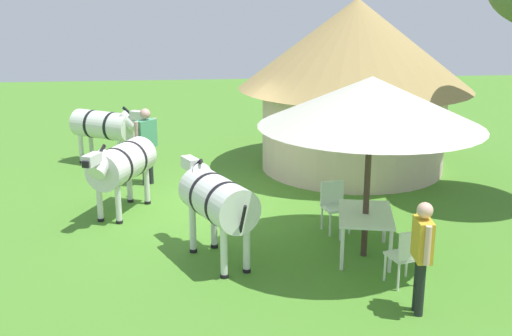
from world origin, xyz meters
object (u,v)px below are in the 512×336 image
at_px(zebra_by_umbrella, 121,164).
at_px(zebra_toward_hut, 105,126).
at_px(thatched_hut, 354,76).
at_px(shade_umbrella, 371,102).
at_px(patio_dining_table, 365,218).
at_px(guest_beside_umbrella, 422,248).
at_px(standing_watcher, 146,139).
at_px(zebra_nearest_camera, 217,199).
at_px(patio_chair_west_end, 334,203).
at_px(patio_chair_near_lawn, 407,253).

bearing_deg(zebra_by_umbrella, zebra_toward_hut, -55.34).
distance_m(thatched_hut, shade_umbrella, 5.33).
bearing_deg(patio_dining_table, guest_beside_umbrella, 6.50).
xyz_separation_m(standing_watcher, zebra_nearest_camera, (4.28, 1.37, 0.01)).
distance_m(shade_umbrella, zebra_toward_hut, 7.97).
distance_m(shade_umbrella, zebra_nearest_camera, 2.84).
xyz_separation_m(patio_dining_table, patio_chair_west_end, (-1.17, -0.25, -0.13)).
distance_m(patio_chair_west_end, zebra_by_umbrella, 4.12).
bearing_deg(standing_watcher, guest_beside_umbrella, 77.72).
bearing_deg(patio_chair_near_lawn, zebra_toward_hut, 110.28).
bearing_deg(standing_watcher, thatched_hut, 145.58).
distance_m(patio_chair_near_lawn, zebra_toward_hut, 8.93).
distance_m(thatched_hut, standing_watcher, 5.08).
xyz_separation_m(shade_umbrella, standing_watcher, (-4.32, -3.77, -1.53)).
bearing_deg(zebra_toward_hut, patio_chair_west_end, 75.94).
height_order(standing_watcher, zebra_toward_hut, standing_watcher).
bearing_deg(patio_chair_near_lawn, zebra_by_umbrella, 125.54).
relative_size(shade_umbrella, zebra_nearest_camera, 1.76).
height_order(patio_chair_near_lawn, standing_watcher, standing_watcher).
height_order(patio_dining_table, patio_chair_west_end, patio_chair_west_end).
relative_size(thatched_hut, patio_chair_west_end, 6.10).
xyz_separation_m(thatched_hut, zebra_nearest_camera, (5.17, -3.48, -1.20)).
bearing_deg(zebra_toward_hut, zebra_by_umbrella, 44.32).
relative_size(thatched_hut, patio_dining_table, 3.72).
height_order(shade_umbrella, zebra_by_umbrella, shade_umbrella).
height_order(patio_chair_near_lawn, guest_beside_umbrella, guest_beside_umbrella).
bearing_deg(zebra_nearest_camera, shade_umbrella, -25.27).
bearing_deg(patio_chair_near_lawn, zebra_nearest_camera, 141.00).
distance_m(patio_dining_table, zebra_toward_hut, 7.81).
relative_size(guest_beside_umbrella, zebra_by_umbrella, 0.76).
relative_size(zebra_nearest_camera, zebra_toward_hut, 1.00).
distance_m(patio_chair_west_end, zebra_toward_hut, 6.78).
bearing_deg(thatched_hut, patio_dining_table, -11.68).
xyz_separation_m(thatched_hut, guest_beside_umbrella, (7.15, -0.86, -1.29)).
height_order(thatched_hut, zebra_toward_hut, thatched_hut).
relative_size(patio_chair_near_lawn, zebra_nearest_camera, 0.45).
bearing_deg(guest_beside_umbrella, patio_dining_table, 12.31).
bearing_deg(standing_watcher, zebra_toward_hut, -102.84).
height_order(shade_umbrella, patio_dining_table, shade_umbrella).
xyz_separation_m(thatched_hut, patio_dining_table, (5.21, -1.08, -1.59)).
bearing_deg(shade_umbrella, zebra_nearest_camera, -90.91).
relative_size(patio_chair_west_end, zebra_nearest_camera, 0.45).
xyz_separation_m(zebra_nearest_camera, zebra_toward_hut, (-6.06, -2.48, -0.06)).
bearing_deg(patio_dining_table, shade_umbrella, 45.00).
height_order(thatched_hut, patio_chair_west_end, thatched_hut).
distance_m(zebra_nearest_camera, zebra_by_umbrella, 2.98).
height_order(thatched_hut, shade_umbrella, thatched_hut).
relative_size(zebra_nearest_camera, zebra_by_umbrella, 0.96).
bearing_deg(zebra_toward_hut, standing_watcher, 64.68).
xyz_separation_m(standing_watcher, zebra_by_umbrella, (1.85, -0.36, -0.05)).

